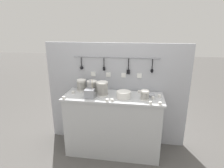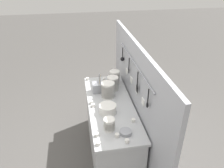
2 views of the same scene
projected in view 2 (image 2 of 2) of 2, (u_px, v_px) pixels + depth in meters
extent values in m
plane|color=#514F4C|center=(111.00, 158.00, 3.07)|extent=(20.00, 20.00, 0.00)
cube|color=#B7BABC|center=(111.00, 105.00, 2.62)|extent=(1.43, 0.53, 0.03)
cube|color=#B7BABC|center=(111.00, 134.00, 2.85)|extent=(1.38, 0.51, 0.89)
cube|color=#A8AAB2|center=(134.00, 108.00, 2.71)|extent=(2.23, 0.04, 1.65)
cylinder|color=#93969E|center=(134.00, 63.00, 2.40)|extent=(1.29, 0.01, 0.01)
sphere|color=#93969E|center=(122.00, 44.00, 2.95)|extent=(0.02, 0.02, 0.02)
sphere|color=#93969E|center=(154.00, 94.00, 1.85)|extent=(0.02, 0.02, 0.02)
cylinder|color=black|center=(123.00, 53.00, 2.90)|extent=(0.01, 0.01, 0.14)
sphere|color=black|center=(122.00, 59.00, 2.95)|extent=(0.06, 0.06, 0.06)
cylinder|color=#93969E|center=(124.00, 47.00, 2.87)|extent=(0.00, 0.01, 0.02)
cylinder|color=black|center=(129.00, 64.00, 2.60)|extent=(0.01, 0.01, 0.14)
cube|color=black|center=(129.00, 71.00, 2.64)|extent=(0.04, 0.01, 0.06)
cylinder|color=#93969E|center=(130.00, 57.00, 2.56)|extent=(0.01, 0.01, 0.02)
cylinder|color=black|center=(138.00, 79.00, 2.28)|extent=(0.01, 0.01, 0.17)
cube|color=black|center=(137.00, 89.00, 2.34)|extent=(0.05, 0.01, 0.07)
cylinder|color=#93969E|center=(139.00, 71.00, 2.24)|extent=(0.01, 0.01, 0.02)
cylinder|color=black|center=(148.00, 96.00, 1.98)|extent=(0.01, 0.01, 0.15)
ellipsoid|color=black|center=(147.00, 105.00, 2.03)|extent=(0.04, 0.02, 0.06)
cylinder|color=#93969E|center=(150.00, 88.00, 1.94)|extent=(0.00, 0.01, 0.02)
cube|color=white|center=(127.00, 71.00, 2.84)|extent=(0.07, 0.01, 0.07)
cube|color=white|center=(131.00, 80.00, 2.64)|extent=(0.07, 0.01, 0.07)
cube|color=white|center=(137.00, 90.00, 2.44)|extent=(0.07, 0.01, 0.07)
cube|color=white|center=(143.00, 102.00, 2.23)|extent=(0.07, 0.01, 0.07)
cylinder|color=silver|center=(115.00, 81.00, 3.06)|extent=(0.14, 0.14, 0.05)
cylinder|color=silver|center=(115.00, 79.00, 3.05)|extent=(0.14, 0.14, 0.05)
cylinder|color=silver|center=(115.00, 78.00, 3.04)|extent=(0.14, 0.14, 0.05)
cylinder|color=silver|center=(115.00, 76.00, 3.03)|extent=(0.14, 0.14, 0.05)
cylinder|color=silver|center=(115.00, 74.00, 3.01)|extent=(0.14, 0.14, 0.05)
cylinder|color=silver|center=(115.00, 73.00, 3.00)|extent=(0.14, 0.14, 0.05)
cylinder|color=silver|center=(108.00, 96.00, 2.74)|extent=(0.16, 0.16, 0.04)
cylinder|color=silver|center=(108.00, 94.00, 2.73)|extent=(0.16, 0.16, 0.04)
cylinder|color=silver|center=(108.00, 92.00, 2.72)|extent=(0.16, 0.16, 0.04)
cylinder|color=silver|center=(108.00, 91.00, 2.71)|extent=(0.16, 0.16, 0.04)
cylinder|color=silver|center=(108.00, 89.00, 2.69)|extent=(0.16, 0.16, 0.04)
cylinder|color=silver|center=(108.00, 88.00, 2.68)|extent=(0.16, 0.16, 0.04)
cylinder|color=silver|center=(108.00, 86.00, 2.67)|extent=(0.16, 0.16, 0.04)
cylinder|color=silver|center=(108.00, 84.00, 2.66)|extent=(0.16, 0.16, 0.04)
cylinder|color=silver|center=(113.00, 88.00, 2.90)|extent=(0.15, 0.15, 0.04)
cylinder|color=silver|center=(113.00, 86.00, 2.89)|extent=(0.15, 0.15, 0.04)
cylinder|color=silver|center=(113.00, 85.00, 2.88)|extent=(0.15, 0.15, 0.04)
cylinder|color=silver|center=(113.00, 83.00, 2.87)|extent=(0.15, 0.15, 0.04)
cylinder|color=silver|center=(113.00, 82.00, 2.86)|extent=(0.15, 0.15, 0.04)
cylinder|color=silver|center=(113.00, 80.00, 2.84)|extent=(0.15, 0.15, 0.04)
cylinder|color=silver|center=(113.00, 79.00, 2.83)|extent=(0.15, 0.15, 0.04)
cylinder|color=silver|center=(109.00, 127.00, 2.21)|extent=(0.11, 0.11, 0.05)
cylinder|color=silver|center=(109.00, 125.00, 2.19)|extent=(0.11, 0.11, 0.05)
cylinder|color=silver|center=(109.00, 123.00, 2.18)|extent=(0.11, 0.11, 0.05)
cylinder|color=silver|center=(109.00, 121.00, 2.17)|extent=(0.11, 0.11, 0.05)
cylinder|color=silver|center=(108.00, 112.00, 2.47)|extent=(0.20, 0.20, 0.01)
cylinder|color=silver|center=(108.00, 111.00, 2.47)|extent=(0.20, 0.20, 0.01)
cylinder|color=silver|center=(108.00, 110.00, 2.46)|extent=(0.20, 0.20, 0.01)
cylinder|color=silver|center=(108.00, 110.00, 2.45)|extent=(0.20, 0.20, 0.01)
cylinder|color=silver|center=(108.00, 109.00, 2.45)|extent=(0.20, 0.20, 0.01)
cylinder|color=silver|center=(108.00, 108.00, 2.44)|extent=(0.20, 0.20, 0.01)
cylinder|color=silver|center=(108.00, 107.00, 2.44)|extent=(0.20, 0.20, 0.01)
cylinder|color=silver|center=(108.00, 106.00, 2.43)|extent=(0.20, 0.20, 0.01)
cylinder|color=silver|center=(108.00, 106.00, 2.43)|extent=(0.20, 0.20, 0.01)
cylinder|color=#93969E|center=(126.00, 132.00, 2.16)|extent=(0.12, 0.12, 0.04)
cube|color=#93969E|center=(97.00, 87.00, 2.84)|extent=(0.13, 0.13, 0.12)
cylinder|color=#93969E|center=(99.00, 80.00, 2.80)|extent=(0.02, 0.02, 0.20)
cylinder|color=#93969E|center=(100.00, 80.00, 2.83)|extent=(0.01, 0.01, 0.17)
cylinder|color=#93969E|center=(99.00, 82.00, 2.78)|extent=(0.02, 0.01, 0.18)
cylinder|color=#C6B793|center=(100.00, 82.00, 2.76)|extent=(0.01, 0.03, 0.20)
cylinder|color=#93969E|center=(100.00, 80.00, 2.78)|extent=(0.01, 0.02, 0.21)
cylinder|color=silver|center=(93.00, 105.00, 2.56)|extent=(0.04, 0.04, 0.04)
cylinder|color=silver|center=(133.00, 120.00, 2.32)|extent=(0.04, 0.04, 0.04)
cylinder|color=silver|center=(91.00, 102.00, 2.61)|extent=(0.04, 0.04, 0.04)
cylinder|color=silver|center=(87.00, 79.00, 3.13)|extent=(0.04, 0.04, 0.04)
cylinder|color=silver|center=(97.00, 135.00, 2.13)|extent=(0.04, 0.04, 0.04)
cylinder|color=silver|center=(98.00, 143.00, 2.03)|extent=(0.04, 0.04, 0.04)
cylinder|color=silver|center=(127.00, 141.00, 2.05)|extent=(0.04, 0.04, 0.04)
cylinder|color=silver|center=(117.00, 135.00, 2.12)|extent=(0.04, 0.04, 0.04)
cylinder|color=silver|center=(104.00, 79.00, 3.13)|extent=(0.04, 0.04, 0.04)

